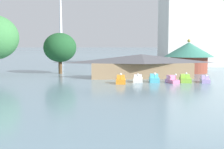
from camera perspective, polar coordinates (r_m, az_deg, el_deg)
name	(u,v)px	position (r m, az deg, el deg)	size (l,w,h in m)	color
pedal_boat_orange	(121,80)	(46.60, 1.74, -1.10)	(1.77, 2.75, 1.76)	orange
pedal_boat_white	(138,79)	(48.77, 5.08, -0.89)	(1.97, 3.10, 1.54)	white
pedal_boat_cyan	(154,79)	(48.96, 8.22, -0.82)	(1.79, 2.81, 1.68)	#4CB7CC
pedal_boat_pink	(172,80)	(48.40, 11.63, -1.03)	(1.98, 2.78, 1.61)	pink
pedal_boat_lime	(185,79)	(49.60, 14.10, -0.87)	(2.09, 2.82, 1.75)	#8CCC3F
pedal_boat_lavender	(205,80)	(50.33, 17.69, -0.96)	(1.89, 3.04, 1.42)	#B299D8
boathouse	(141,65)	(54.97, 5.74, 1.77)	(20.07, 5.90, 4.42)	#9E7F5B
green_roof_pavilion	(189,55)	(67.86, 14.73, 3.64)	(10.97, 10.97, 7.48)	brown
shoreline_tree_mid	(60,48)	(63.77, -10.12, 5.20)	(7.01, 7.01, 8.76)	brown
background_building_block	(214,24)	(94.34, 19.25, 9.31)	(31.68, 14.45, 25.06)	silver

